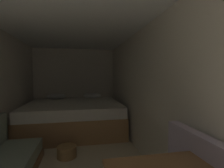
% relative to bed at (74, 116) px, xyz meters
% --- Properties ---
extents(ground_plane, '(7.16, 7.16, 0.00)m').
position_rel_bed_xyz_m(ground_plane, '(0.00, -1.62, -0.35)').
color(ground_plane, beige).
extents(wall_back, '(2.43, 0.05, 2.14)m').
position_rel_bed_xyz_m(wall_back, '(0.00, 0.99, 0.72)').
color(wall_back, beige).
rests_on(wall_back, ground).
extents(wall_right, '(0.05, 5.16, 2.14)m').
position_rel_bed_xyz_m(wall_right, '(1.19, -1.62, 0.72)').
color(wall_right, beige).
rests_on(wall_right, ground).
extents(ceiling_slab, '(2.43, 5.16, 0.05)m').
position_rel_bed_xyz_m(ceiling_slab, '(0.00, -1.62, 1.81)').
color(ceiling_slab, white).
rests_on(ceiling_slab, wall_left).
extents(bed, '(2.21, 1.86, 0.85)m').
position_rel_bed_xyz_m(bed, '(0.00, 0.00, 0.00)').
color(bed, '#9E7247').
rests_on(bed, ground).
extents(wicker_basket, '(0.32, 0.32, 0.18)m').
position_rel_bed_xyz_m(wicker_basket, '(-0.08, -1.33, -0.26)').
color(wicker_basket, olive).
rests_on(wicker_basket, ground).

